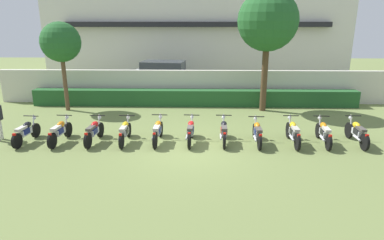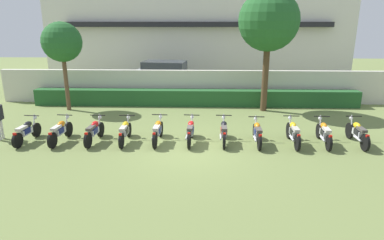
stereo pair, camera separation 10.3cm
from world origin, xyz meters
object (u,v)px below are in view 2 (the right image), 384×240
Objects in this scene: motorcycle_in_row_2 at (94,131)px; motorcycle_in_row_3 at (125,131)px; motorcycle_in_row_1 at (60,131)px; motorcycle_in_row_4 at (158,131)px; motorcycle_in_row_9 at (324,133)px; tree_near_inspector at (62,43)px; parked_car at (167,76)px; tree_far_side at (269,21)px; motorcycle_in_row_0 at (27,131)px; motorcycle_in_row_5 at (191,131)px; motorcycle_in_row_8 at (293,132)px; motorcycle_in_row_10 at (358,133)px; motorcycle_in_row_6 at (224,131)px; motorcycle_in_row_7 at (257,133)px.

motorcycle_in_row_2 is 1.16m from motorcycle_in_row_3.
motorcycle_in_row_1 is 3.68m from motorcycle_in_row_4.
tree_near_inspector is at bearing 71.82° from motorcycle_in_row_9.
motorcycle_in_row_4 is at bearing -83.46° from motorcycle_in_row_2.
parked_car is at bearing -5.49° from motorcycle_in_row_2.
tree_far_side is 3.28× the size of motorcycle_in_row_0.
tree_far_side is 3.07× the size of motorcycle_in_row_4.
motorcycle_in_row_4 is 1.24m from motorcycle_in_row_5.
motorcycle_in_row_9 is (4.95, 0.01, -0.01)m from motorcycle_in_row_5.
parked_car is 2.46× the size of motorcycle_in_row_4.
motorcycle_in_row_5 is 0.97× the size of motorcycle_in_row_9.
motorcycle_in_row_0 is 2.55m from motorcycle_in_row_2.
motorcycle_in_row_4 is 6.19m from motorcycle_in_row_9.
tree_far_side is 7.15m from motorcycle_in_row_5.
parked_car is at bearing 137.27° from tree_far_side.
motorcycle_in_row_8 reaches higher than motorcycle_in_row_10.
motorcycle_in_row_4 is (1.23, 0.05, 0.01)m from motorcycle_in_row_3.
tree_far_side reaches higher than motorcycle_in_row_1.
motorcycle_in_row_5 and motorcycle_in_row_8 have the same top height.
motorcycle_in_row_10 reaches higher than motorcycle_in_row_6.
motorcycle_in_row_1 is 0.97× the size of motorcycle_in_row_10.
motorcycle_in_row_5 is 4.95m from motorcycle_in_row_9.
motorcycle_in_row_5 is (6.18, 0.16, 0.02)m from motorcycle_in_row_0.
motorcycle_in_row_5 is (6.46, -4.61, -2.94)m from tree_near_inspector.
motorcycle_in_row_5 is at bearing 88.73° from motorcycle_in_row_7.
motorcycle_in_row_1 is 7.39m from motorcycle_in_row_7.
motorcycle_in_row_6 reaches higher than motorcycle_in_row_9.
motorcycle_in_row_0 is 9.99m from motorcycle_in_row_8.
motorcycle_in_row_5 is 1.01× the size of motorcycle_in_row_6.
motorcycle_in_row_6 is (2.48, 0.02, 0.00)m from motorcycle_in_row_4.
motorcycle_in_row_2 is at bearing -58.95° from tree_near_inspector.
motorcycle_in_row_8 is (5.73, -9.88, -0.48)m from parked_car.
motorcycle_in_row_0 is at bearing -86.69° from tree_near_inspector.
motorcycle_in_row_7 is (6.11, -0.00, 0.00)m from motorcycle_in_row_2.
motorcycle_in_row_2 is 0.95× the size of motorcycle_in_row_10.
motorcycle_in_row_5 is (-3.54, -4.80, -3.93)m from tree_far_side.
motorcycle_in_row_6 is at bearing -115.75° from tree_far_side.
parked_car is 10.09m from motorcycle_in_row_2.
motorcycle_in_row_4 is at bearing -41.37° from tree_near_inspector.
motorcycle_in_row_3 is at bearing 94.95° from motorcycle_in_row_4.
parked_car is at bearing 24.53° from motorcycle_in_row_7.
motorcycle_in_row_6 is at bearing 90.17° from motorcycle_in_row_10.
motorcycle_in_row_0 is 3.71m from motorcycle_in_row_3.
motorcycle_in_row_6 is (-2.30, -4.77, -3.93)m from tree_far_side.
motorcycle_in_row_6 is 1.03× the size of motorcycle_in_row_7.
parked_car reaches higher than motorcycle_in_row_3.
motorcycle_in_row_7 is 1.34m from motorcycle_in_row_8.
motorcycle_in_row_8 is at bearing -90.08° from motorcycle_in_row_3.
motorcycle_in_row_5 is at bearing -35.50° from tree_near_inspector.
motorcycle_in_row_1 is at bearing 94.45° from motorcycle_in_row_9.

